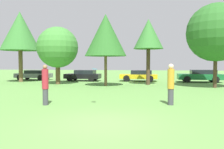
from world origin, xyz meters
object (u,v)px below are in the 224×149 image
Objects in this scene: tree_2 at (106,35)px; parked_car_black at (83,75)px; tree_1 at (58,48)px; parked_car_grey at (34,75)px; person_catcher at (171,84)px; tree_0 at (20,31)px; parked_car_green at (200,76)px; parked_car_yellow at (139,75)px; frisbee at (95,69)px; person_thrower at (45,84)px; tree_4 at (216,33)px; tree_3 at (148,34)px.

parked_car_black is (-3.59, 5.23, -3.79)m from tree_2.
tree_1 reaches higher than parked_car_grey.
person_catcher reaches higher than parked_car_black.
parked_car_grey is at bearing 89.79° from tree_0.
tree_1 is at bearing 18.26° from parked_car_green.
person_catcher is 0.26× the size of tree_0.
person_catcher is 0.36× the size of tree_1.
parked_car_yellow is (6.30, 0.64, -0.00)m from parked_car_black.
tree_1 is at bearing 136.79° from parked_car_grey.
tree_1 is 1.33× the size of parked_car_yellow.
parked_car_black is (6.31, -0.51, 0.02)m from parked_car_grey.
parked_car_green is at bearing 61.86° from frisbee.
person_thrower is 0.46× the size of parked_car_yellow.
parked_car_black is 0.88× the size of parked_car_green.
parked_car_yellow is (7.57, 4.91, -2.84)m from tree_1.
tree_4 reaches higher than tree_1.
person_thrower is 0.48× the size of parked_car_black.
parked_car_black is 6.33m from parked_car_yellow.
person_catcher is 0.49× the size of parked_car_black.
parked_car_grey is 1.07× the size of parked_car_black.
frisbee is 0.03× the size of tree_0.
tree_3 is 5.68m from tree_4.
person_catcher is 13.68m from tree_1.
tree_0 is at bearing 158.95° from tree_1.
tree_0 is 1.67× the size of parked_car_green.
frisbee is at bearing 108.73° from parked_car_black.
parked_car_green is (9.16, 5.55, -3.75)m from tree_2.
parked_car_grey is 12.61m from parked_car_yellow.
tree_1 is (-6.12, 10.19, 1.78)m from frisbee.
person_catcher is 0.31× the size of tree_2.
frisbee is 0.05× the size of tree_1.
parked_car_grey is at bearing 163.35° from tree_4.
parked_car_grey is (-8.80, 15.14, -0.34)m from person_thrower.
parked_car_grey is (0.01, 2.82, -4.79)m from tree_0.
person_catcher is 3.68m from frisbee.
frisbee is 16.78m from parked_car_green.
tree_0 reaches higher than person_catcher.
parked_car_green is (6.45, -0.33, 0.05)m from parked_car_yellow.
tree_0 reaches higher than person_thrower.
person_thrower is at bearing 76.16° from parked_car_yellow.
tree_2 is 1.48× the size of parked_car_grey.
parked_car_green reaches higher than parked_car_black.
person_catcher is at bearing -117.00° from tree_4.
parked_car_grey is at bearing -0.41° from parked_car_green.
parked_car_green is at bearing 179.59° from parked_car_grey.
tree_0 reaches higher than frisbee.
tree_0 is 13.82m from parked_car_yellow.
tree_4 reaches higher than parked_car_yellow.
tree_3 reaches higher than tree_1.
tree_4 is at bearing -17.82° from tree_3.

